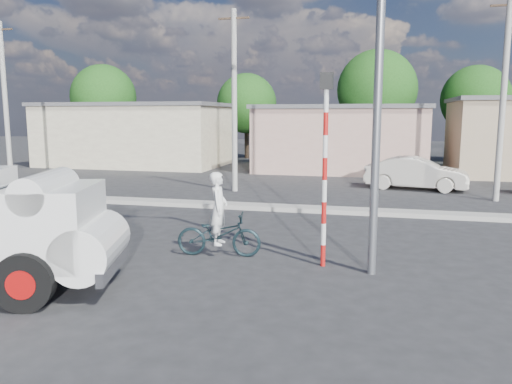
% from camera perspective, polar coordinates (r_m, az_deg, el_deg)
% --- Properties ---
extents(ground_plane, '(120.00, 120.00, 0.00)m').
position_cam_1_polar(ground_plane, '(11.14, -10.09, -9.35)').
color(ground_plane, '#262729').
rests_on(ground_plane, ground).
extents(median, '(40.00, 0.80, 0.16)m').
position_cam_1_polar(median, '(18.49, 0.02, -1.68)').
color(median, '#99968E').
rests_on(median, ground).
extents(bicycle, '(2.15, 0.98, 1.09)m').
position_cam_1_polar(bicycle, '(12.32, -4.26, -4.84)').
color(bicycle, '#16262A').
rests_on(bicycle, ground).
extents(cyclist, '(0.51, 0.70, 1.78)m').
position_cam_1_polar(cyclist, '(12.24, -4.28, -3.26)').
color(cyclist, white).
rests_on(cyclist, ground).
extents(car_cream, '(4.81, 2.35, 1.52)m').
position_cam_1_polar(car_cream, '(24.36, 17.85, 2.05)').
color(car_cream, beige).
rests_on(car_cream, ground).
extents(traffic_pole, '(0.28, 0.18, 4.36)m').
position_cam_1_polar(traffic_pole, '(11.24, 7.91, 4.38)').
color(traffic_pole, red).
rests_on(traffic_pole, ground).
extents(streetlight, '(2.34, 0.22, 9.00)m').
position_cam_1_polar(streetlight, '(10.95, 13.10, 16.55)').
color(streetlight, slate).
rests_on(streetlight, ground).
extents(building_row, '(37.80, 7.30, 4.44)m').
position_cam_1_polar(building_row, '(31.84, 8.10, 6.36)').
color(building_row, '#BFAF90').
rests_on(building_row, ground).
extents(tree_row, '(43.62, 7.43, 8.42)m').
position_cam_1_polar(tree_row, '(38.13, 13.28, 10.90)').
color(tree_row, '#38281E').
rests_on(tree_row, ground).
extents(utility_poles, '(35.40, 0.24, 8.00)m').
position_cam_1_polar(utility_poles, '(21.68, 11.16, 10.29)').
color(utility_poles, '#99968E').
rests_on(utility_poles, ground).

